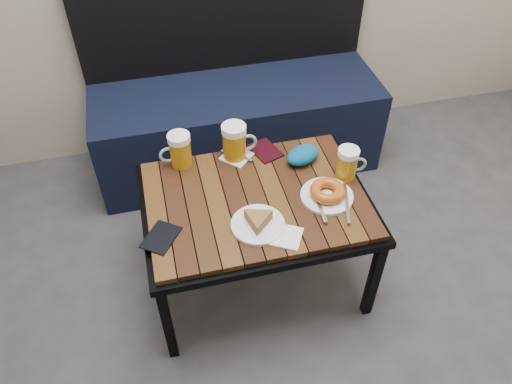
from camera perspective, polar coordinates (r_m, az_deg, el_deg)
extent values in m
cube|color=black|center=(2.57, -2.15, 7.46)|extent=(1.40, 0.50, 0.45)
cube|color=black|center=(2.52, -3.63, 19.22)|extent=(1.40, 0.05, 0.50)
cube|color=black|center=(1.84, -10.08, -14.57)|extent=(0.03, 0.03, 0.42)
cube|color=black|center=(1.97, 13.29, -9.73)|extent=(0.04, 0.03, 0.42)
cube|color=black|center=(2.19, -11.75, -2.17)|extent=(0.03, 0.04, 0.42)
cube|color=black|center=(2.30, 7.80, 1.19)|extent=(0.04, 0.04, 0.42)
cube|color=black|center=(1.86, 0.00, -1.43)|extent=(0.84, 0.62, 0.03)
cube|color=#341D0B|center=(1.84, 0.00, -0.87)|extent=(0.80, 0.58, 0.02)
cylinder|color=#B0760E|center=(1.95, -8.61, 4.50)|extent=(0.09, 0.09, 0.11)
cylinder|color=white|center=(1.91, -8.83, 6.12)|extent=(0.09, 0.09, 0.03)
torus|color=#8C999E|center=(1.95, -10.02, 4.20)|extent=(0.07, 0.02, 0.07)
cylinder|color=#B0760E|center=(1.96, -2.49, 5.40)|extent=(0.09, 0.09, 0.13)
cylinder|color=white|center=(1.91, -2.56, 7.19)|extent=(0.10, 0.10, 0.03)
torus|color=#8C999E|center=(1.97, -0.98, 5.67)|extent=(0.08, 0.02, 0.08)
cylinder|color=#B0760E|center=(1.91, 10.31, 2.99)|extent=(0.08, 0.08, 0.11)
cylinder|color=white|center=(1.87, 10.56, 4.47)|extent=(0.08, 0.08, 0.02)
torus|color=#8C999E|center=(1.92, 11.60, 3.08)|extent=(0.07, 0.02, 0.07)
cylinder|color=white|center=(1.73, 0.21, -3.76)|extent=(0.19, 0.19, 0.01)
cylinder|color=white|center=(1.85, 8.09, -0.46)|extent=(0.19, 0.19, 0.01)
torus|color=#943C0D|center=(1.83, 8.17, 0.14)|extent=(0.13, 0.13, 0.04)
cube|color=#A5A8AD|center=(1.82, 10.33, -1.17)|extent=(0.07, 0.20, 0.00)
cube|color=#A5A8AD|center=(1.79, 7.32, -1.73)|extent=(0.02, 0.15, 0.00)
cube|color=white|center=(2.00, -2.23, 4.08)|extent=(0.15, 0.15, 0.01)
cube|color=#A5A8AD|center=(2.00, -2.23, 4.20)|extent=(0.11, 0.10, 0.00)
cube|color=white|center=(1.70, 3.12, -5.04)|extent=(0.16, 0.15, 0.01)
cube|color=black|center=(1.73, -10.82, -5.12)|extent=(0.15, 0.16, 0.01)
cube|color=black|center=(2.03, 1.06, 4.74)|extent=(0.14, 0.16, 0.01)
ellipsoid|color=#053D8D|center=(1.97, 5.36, 4.24)|extent=(0.17, 0.15, 0.06)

